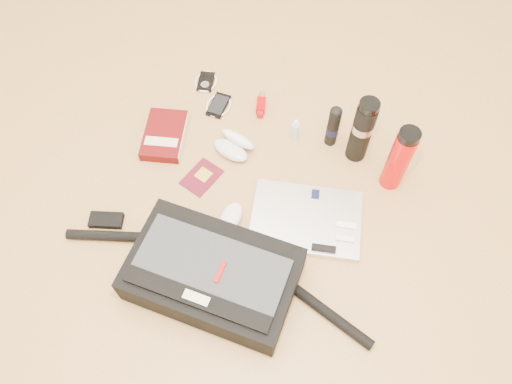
{
  "coord_description": "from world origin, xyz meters",
  "views": [
    {
      "loc": [
        0.45,
        -0.64,
        1.55
      ],
      "look_at": [
        0.02,
        0.11,
        0.06
      ],
      "focal_mm": 35.0,
      "sensor_mm": 36.0,
      "label": 1
    }
  ],
  "objects_px": {
    "book": "(165,135)",
    "thermos_red": "(399,159)",
    "laptop": "(306,220)",
    "messenger_bag": "(212,274)",
    "thermos_black": "(362,130)"
  },
  "relations": [
    {
      "from": "messenger_bag",
      "to": "thermos_black",
      "type": "distance_m",
      "value": 0.72
    },
    {
      "from": "messenger_bag",
      "to": "thermos_red",
      "type": "relative_size",
      "value": 3.63
    },
    {
      "from": "book",
      "to": "thermos_red",
      "type": "relative_size",
      "value": 0.91
    },
    {
      "from": "book",
      "to": "thermos_red",
      "type": "xyz_separation_m",
      "value": [
        0.82,
        0.25,
        0.12
      ]
    },
    {
      "from": "messenger_bag",
      "to": "thermos_black",
      "type": "height_order",
      "value": "thermos_black"
    },
    {
      "from": "laptop",
      "to": "book",
      "type": "height_order",
      "value": "book"
    },
    {
      "from": "messenger_bag",
      "to": "laptop",
      "type": "relative_size",
      "value": 2.37
    },
    {
      "from": "laptop",
      "to": "thermos_black",
      "type": "relative_size",
      "value": 1.53
    },
    {
      "from": "laptop",
      "to": "book",
      "type": "xyz_separation_m",
      "value": [
        -0.63,
        0.05,
        0.01
      ]
    },
    {
      "from": "messenger_bag",
      "to": "thermos_black",
      "type": "xyz_separation_m",
      "value": [
        0.19,
        0.69,
        0.08
      ]
    },
    {
      "from": "laptop",
      "to": "thermos_black",
      "type": "bearing_deg",
      "value": 63.73
    },
    {
      "from": "book",
      "to": "thermos_red",
      "type": "distance_m",
      "value": 0.86
    },
    {
      "from": "book",
      "to": "thermos_black",
      "type": "relative_size",
      "value": 0.91
    },
    {
      "from": "messenger_bag",
      "to": "thermos_red",
      "type": "height_order",
      "value": "thermos_red"
    },
    {
      "from": "thermos_black",
      "to": "messenger_bag",
      "type": "bearing_deg",
      "value": -105.66
    }
  ]
}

